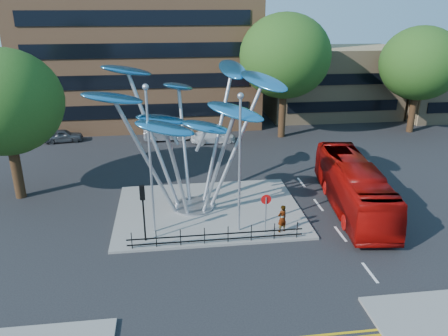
{
  "coord_description": "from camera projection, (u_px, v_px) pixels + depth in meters",
  "views": [
    {
      "loc": [
        -3.36,
        -19.8,
        13.02
      ],
      "look_at": [
        -0.26,
        4.0,
        3.8
      ],
      "focal_mm": 35.0,
      "sensor_mm": 36.0,
      "label": 1
    }
  ],
  "objects": [
    {
      "name": "tree_right",
      "position": [
        285.0,
        56.0,
        41.85
      ],
      "size": [
        8.8,
        8.8,
        12.11
      ],
      "color": "black",
      "rests_on": "ground"
    },
    {
      "name": "red_bus",
      "position": [
        353.0,
        186.0,
        28.76
      ],
      "size": [
        4.1,
        11.67,
        3.18
      ],
      "primitive_type": "imported",
      "rotation": [
        0.0,
        0.0,
        -0.13
      ],
      "color": "#940906",
      "rests_on": "ground"
    },
    {
      "name": "tree_left",
      "position": [
        4.0,
        102.0,
        28.53
      ],
      "size": [
        7.6,
        7.6,
        10.32
      ],
      "color": "black",
      "rests_on": "ground"
    },
    {
      "name": "traffic_island",
      "position": [
        209.0,
        210.0,
        28.81
      ],
      "size": [
        12.0,
        9.0,
        0.15
      ],
      "primitive_type": "cube",
      "color": "slate",
      "rests_on": "ground"
    },
    {
      "name": "ground",
      "position": [
        238.0,
        260.0,
        23.4
      ],
      "size": [
        120.0,
        120.0,
        0.0
      ],
      "primitive_type": "plane",
      "color": "black",
      "rests_on": "ground"
    },
    {
      "name": "street_lamp_left",
      "position": [
        149.0,
        149.0,
        24.18
      ],
      "size": [
        0.36,
        0.36,
        8.8
      ],
      "color": "#9EA0A5",
      "rests_on": "traffic_island"
    },
    {
      "name": "leaf_sculpture",
      "position": [
        189.0,
        107.0,
        26.87
      ],
      "size": [
        12.72,
        9.54,
        9.51
      ],
      "color": "#9EA0A5",
      "rests_on": "traffic_island"
    },
    {
      "name": "no_entry_sign_island",
      "position": [
        266.0,
        207.0,
        25.32
      ],
      "size": [
        0.6,
        0.1,
        2.45
      ],
      "color": "#9EA0A5",
      "rests_on": "traffic_island"
    },
    {
      "name": "traffic_light_island",
      "position": [
        143.0,
        201.0,
        24.17
      ],
      "size": [
        0.28,
        0.18,
        3.42
      ],
      "color": "black",
      "rests_on": "traffic_island"
    },
    {
      "name": "parked_car_right",
      "position": [
        213.0,
        136.0,
        42.66
      ],
      "size": [
        4.49,
        2.08,
        1.27
      ],
      "primitive_type": "imported",
      "rotation": [
        0.0,
        0.0,
        1.64
      ],
      "color": "silver",
      "rests_on": "ground"
    },
    {
      "name": "pedestrian_railing_front",
      "position": [
        216.0,
        237.0,
        24.66
      ],
      "size": [
        10.0,
        0.06,
        1.0
      ],
      "color": "black",
      "rests_on": "traffic_island"
    },
    {
      "name": "tree_far",
      "position": [
        420.0,
        64.0,
        43.87
      ],
      "size": [
        8.0,
        8.0,
        10.81
      ],
      "color": "black",
      "rests_on": "ground"
    },
    {
      "name": "parked_car_mid",
      "position": [
        167.0,
        133.0,
        43.28
      ],
      "size": [
        4.61,
        1.86,
        1.49
      ],
      "primitive_type": "imported",
      "rotation": [
        0.0,
        0.0,
        1.63
      ],
      "color": "#A1A3A9",
      "rests_on": "ground"
    },
    {
      "name": "low_building_near",
      "position": [
        332.0,
        82.0,
        51.67
      ],
      "size": [
        15.0,
        8.0,
        8.0
      ],
      "primitive_type": "cube",
      "color": "tan",
      "rests_on": "ground"
    },
    {
      "name": "street_lamp_right",
      "position": [
        240.0,
        152.0,
        24.41
      ],
      "size": [
        0.36,
        0.36,
        8.3
      ],
      "color": "#9EA0A5",
      "rests_on": "traffic_island"
    },
    {
      "name": "parked_car_left",
      "position": [
        63.0,
        136.0,
        42.8
      ],
      "size": [
        3.9,
        1.95,
        1.28
      ],
      "primitive_type": "imported",
      "rotation": [
        0.0,
        0.0,
        1.69
      ],
      "color": "#45494E",
      "rests_on": "ground"
    },
    {
      "name": "pedestrian",
      "position": [
        282.0,
        219.0,
        25.72
      ],
      "size": [
        0.74,
        0.63,
        1.72
      ],
      "primitive_type": "imported",
      "rotation": [
        0.0,
        0.0,
        3.56
      ],
      "color": "gray",
      "rests_on": "traffic_island"
    }
  ]
}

